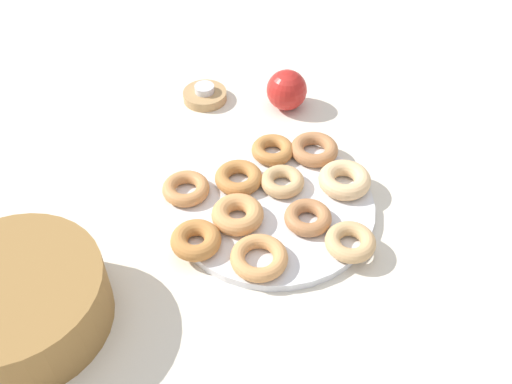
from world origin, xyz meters
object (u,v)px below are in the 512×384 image
donut_8 (273,150)px  basket (18,302)px  donut_plate (273,206)px  donut_3 (308,218)px  donut_7 (314,149)px  apple (287,90)px  donut_5 (238,214)px  donut_9 (282,182)px  donut_1 (345,180)px  donut_10 (196,240)px  donut_2 (259,258)px  donut_0 (239,178)px  donut_6 (186,189)px  candle_holder (205,96)px  tealight (204,89)px  donut_4 (350,242)px

donut_8 → basket: basket is taller
donut_plate → donut_3: size_ratio=4.41×
donut_7 → apple: 0.18m
donut_5 → donut_9: 0.11m
donut_plate → donut_1: bearing=-79.1°
donut_10 → donut_1: bearing=-68.8°
donut_plate → donut_5: donut_5 is taller
donut_2 → donut_9: same height
donut_3 → donut_8: (0.17, 0.03, 0.00)m
donut_10 → donut_5: bearing=-57.4°
donut_plate → donut_0: donut_0 is taller
donut_6 → donut_10: donut_10 is taller
donut_3 → candle_holder: donut_3 is taller
candle_holder → donut_10: bearing=174.5°
donut_2 → tealight: bearing=6.9°
apple → donut_5: bearing=157.1°
donut_3 → donut_5: (0.02, 0.11, 0.00)m
donut_2 → candle_holder: 0.46m
donut_1 → donut_8: 0.15m
donut_8 → tealight: size_ratio=1.91×
donut_5 → donut_7: 0.22m
donut_9 → donut_10: size_ratio=0.95×
donut_8 → donut_5: bearing=152.3°
donut_2 → tealight: (0.46, 0.06, 0.00)m
donut_1 → donut_10: donut_1 is taller
donut_8 → basket: 0.50m
donut_1 → donut_4: size_ratio=1.14×
donut_1 → basket: (-0.20, 0.52, 0.02)m
donut_3 → candle_holder: 0.41m
donut_2 → donut_8: bearing=-13.2°
donut_plate → donut_0: size_ratio=4.13×
donut_4 → candle_holder: size_ratio=0.89×
donut_9 → donut_5: bearing=129.1°
donut_5 → apple: size_ratio=1.04×
donut_7 → candle_holder: (0.22, 0.19, -0.02)m
donut_3 → donut_10: 0.19m
donut_4 → donut_5: (0.08, 0.17, 0.00)m
donut_4 → donut_7: size_ratio=0.91×
donut_0 → basket: (-0.23, 0.34, 0.02)m
donut_6 → donut_plate: bearing=-105.9°
donut_6 → apple: bearing=-41.5°
donut_0 → candle_holder: 0.28m
donut_plate → donut_1: (0.02, -0.13, 0.02)m
donut_plate → tealight: tealight is taller
donut_8 → donut_10: bearing=142.8°
donut_2 → donut_6: size_ratio=1.10×
donut_8 → basket: bearing=126.2°
basket → donut_6: bearing=-48.2°
tealight → basket: basket is taller
donut_0 → donut_9: (-0.02, -0.08, -0.00)m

